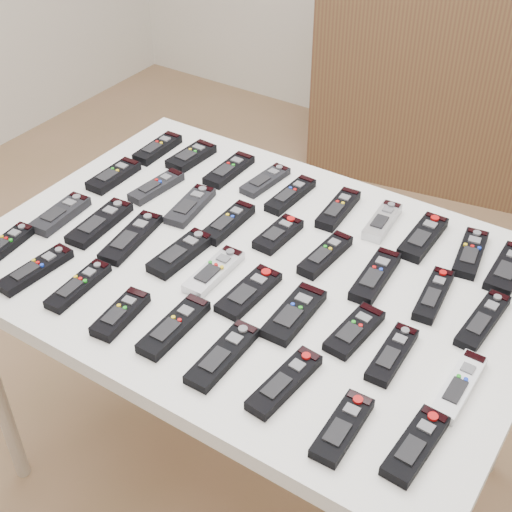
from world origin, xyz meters
The scene contains 40 objects.
ground centered at (0.00, 0.00, 0.00)m, with size 4.00×4.00×0.00m, color olive.
table centered at (0.14, -0.12, 0.72)m, with size 1.25×0.88×0.78m.
remote_0 centered at (-0.36, 0.15, 0.79)m, with size 0.05×0.16×0.02m, color black.
remote_1 centered at (-0.26, 0.17, 0.79)m, with size 0.06×0.15×0.02m, color black.
remote_2 centered at (-0.13, 0.17, 0.79)m, with size 0.05×0.17×0.02m, color black.
remote_3 centered at (-0.02, 0.18, 0.79)m, with size 0.05×0.16×0.02m, color black.
remote_4 centered at (0.07, 0.15, 0.79)m, with size 0.05×0.17×0.02m, color black.
remote_5 centered at (0.20, 0.16, 0.79)m, with size 0.05×0.17×0.02m, color black.
remote_6 centered at (0.32, 0.17, 0.79)m, with size 0.05×0.15×0.02m, color #B7B7BC.
remote_7 centered at (0.42, 0.17, 0.79)m, with size 0.06×0.18×0.02m, color black.
remote_8 centered at (0.54, 0.17, 0.79)m, with size 0.05×0.17×0.02m, color black.
remote_9 centered at (0.63, 0.16, 0.79)m, with size 0.06×0.18×0.02m, color black.
remote_10 centered at (-0.37, -0.03, 0.79)m, with size 0.06×0.16×0.02m, color black.
remote_11 centered at (-0.24, -0.01, 0.79)m, with size 0.05×0.16×0.02m, color black.
remote_12 centered at (-0.11, -0.03, 0.79)m, with size 0.06×0.17×0.02m, color black.
remote_13 centered at (0.01, -0.04, 0.79)m, with size 0.05×0.17×0.02m, color black.
remote_14 centered at (0.13, -0.01, 0.79)m, with size 0.05×0.14×0.02m, color black.
remote_15 centered at (0.26, -0.02, 0.79)m, with size 0.05×0.17×0.02m, color black.
remote_16 centered at (0.39, -0.03, 0.79)m, with size 0.05×0.18×0.02m, color black.
remote_17 centered at (0.52, -0.01, 0.79)m, with size 0.04×0.17×0.02m, color black.
remote_18 centered at (0.64, -0.03, 0.79)m, with size 0.05×0.19×0.02m, color black.
remote_19 centered at (-0.36, -0.23, 0.79)m, with size 0.06×0.16×0.02m, color black.
remote_20 centered at (-0.25, -0.21, 0.79)m, with size 0.06×0.19×0.02m, color black.
remote_21 centered at (-0.15, -0.21, 0.79)m, with size 0.06×0.20×0.02m, color black.
remote_22 centered at (-0.01, -0.19, 0.79)m, with size 0.06×0.17×0.02m, color black.
remote_23 centered at (0.09, -0.20, 0.79)m, with size 0.05×0.17×0.02m, color #B7B7BC.
remote_24 centered at (0.19, -0.22, 0.79)m, with size 0.06×0.17×0.02m, color black.
remote_25 centered at (0.30, -0.23, 0.79)m, with size 0.06×0.17×0.02m, color black.
remote_26 centered at (0.43, -0.20, 0.79)m, with size 0.05×0.15×0.02m, color black.
remote_27 centered at (0.52, -0.22, 0.79)m, with size 0.05×0.16×0.02m, color black.
remote_28 centered at (0.66, -0.23, 0.79)m, with size 0.05×0.18×0.02m, color silver.
remote_29 centered at (-0.38, -0.39, 0.79)m, with size 0.05×0.16×0.02m, color black.
remote_30 centered at (-0.25, -0.42, 0.79)m, with size 0.05×0.18×0.02m, color black.
remote_31 centered at (-0.13, -0.40, 0.79)m, with size 0.04×0.17×0.02m, color black.
remote_32 centered at (0.01, -0.42, 0.79)m, with size 0.05×0.14×0.02m, color black.
remote_33 centered at (0.12, -0.39, 0.79)m, with size 0.05×0.18×0.02m, color black.
remote_34 centered at (0.25, -0.40, 0.79)m, with size 0.05×0.18×0.02m, color black.
remote_35 centered at (0.39, -0.40, 0.79)m, with size 0.05×0.18×0.02m, color black.
remote_36 centered at (0.52, -0.43, 0.79)m, with size 0.05×0.16×0.02m, color black.
remote_37 centered at (0.64, -0.39, 0.79)m, with size 0.05×0.16×0.02m, color black.
Camera 1 is at (0.83, -1.17, 1.79)m, focal length 50.00 mm.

